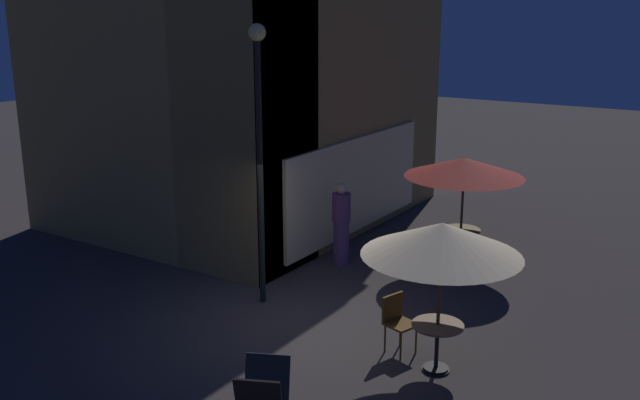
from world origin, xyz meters
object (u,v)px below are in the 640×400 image
cafe_table_1 (437,337)px  patron_standing_0 (341,224)px  cafe_chair_1 (397,318)px  patio_umbrella_1 (442,240)px  street_lamp_near_corner (259,128)px  patio_umbrella_0 (464,168)px  cafe_chair_0 (443,248)px  cafe_table_0 (460,238)px

cafe_table_1 → patron_standing_0: (3.04, 3.43, 0.31)m
cafe_table_1 → cafe_chair_1: size_ratio=0.83×
cafe_table_1 → patio_umbrella_1: size_ratio=0.33×
patio_umbrella_1 → patron_standing_0: 4.72m
street_lamp_near_corner → patron_standing_0: size_ratio=2.85×
cafe_table_1 → patio_umbrella_0: bearing=17.8°
cafe_chair_1 → patron_standing_0: (2.80, 2.67, 0.30)m
cafe_table_1 → patio_umbrella_1: patio_umbrella_1 is taller
patio_umbrella_0 → cafe_table_1: bearing=-162.2°
patron_standing_0 → patio_umbrella_1: bearing=-33.5°
cafe_table_1 → cafe_chair_1: bearing=72.4°
cafe_chair_1 → patio_umbrella_0: bearing=116.2°
street_lamp_near_corner → cafe_chair_0: (2.85, -2.17, -2.54)m
street_lamp_near_corner → patron_standing_0: (2.41, -0.16, -2.26)m
cafe_chair_0 → street_lamp_near_corner: bearing=145.7°
cafe_chair_0 → patron_standing_0: (-0.44, 2.01, 0.27)m
cafe_table_0 → cafe_table_1: size_ratio=1.06×
patio_umbrella_0 → cafe_chair_1: patio_umbrella_0 is taller
patio_umbrella_1 → patio_umbrella_0: bearing=17.8°
street_lamp_near_corner → patron_standing_0: bearing=-3.9°
patio_umbrella_0 → patron_standing_0: patio_umbrella_0 is taller
cafe_table_1 → patio_umbrella_0: patio_umbrella_0 is taller
cafe_chair_1 → cafe_table_1: bearing=-0.0°
patio_umbrella_1 → cafe_chair_0: 4.02m
cafe_chair_1 → patron_standing_0: size_ratio=0.53×
cafe_table_0 → cafe_chair_0: 0.80m
street_lamp_near_corner → cafe_chair_1: 3.84m
street_lamp_near_corner → cafe_chair_1: (-0.39, -2.83, -2.56)m
cafe_table_1 → cafe_chair_1: 0.80m
patio_umbrella_1 → cafe_chair_0: bearing=22.1°
patio_umbrella_1 → cafe_chair_0: (3.49, 1.42, -1.41)m
street_lamp_near_corner → cafe_table_0: 4.97m
street_lamp_near_corner → patio_umbrella_0: size_ratio=2.04×
patio_umbrella_1 → cafe_chair_1: patio_umbrella_1 is taller
street_lamp_near_corner → patio_umbrella_0: street_lamp_near_corner is taller
patio_umbrella_1 → street_lamp_near_corner: bearing=80.0°
cafe_chair_0 → cafe_table_0: bearing=-0.0°
cafe_table_0 → cafe_chair_1: bearing=-171.4°
cafe_table_1 → patio_umbrella_0: size_ratio=0.32×
patio_umbrella_0 → patron_standing_0: (-1.24, 2.06, -1.17)m
cafe_chair_0 → cafe_chair_1: size_ratio=1.09×
cafe_table_1 → patron_standing_0: patron_standing_0 is taller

